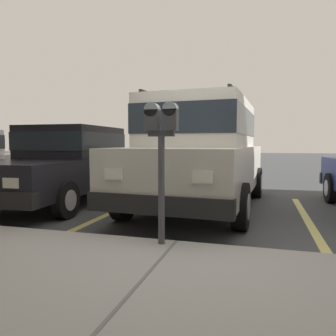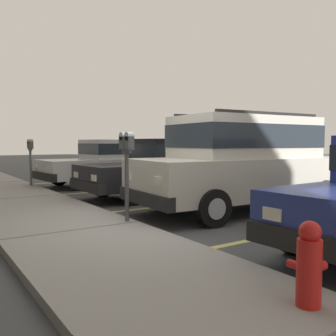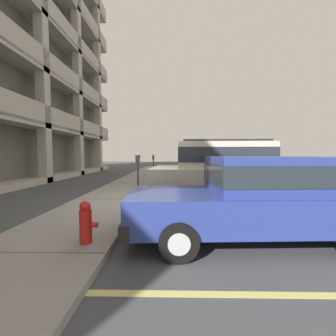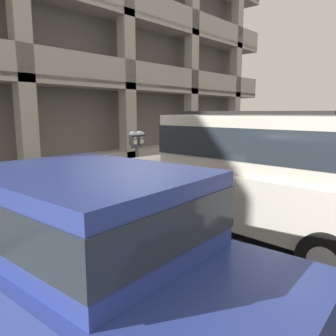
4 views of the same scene
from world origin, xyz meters
name	(u,v)px [view 3 (image 3 of 4)]	position (x,y,z in m)	size (l,w,h in m)	color
ground_plane	(148,204)	(0.00, 0.00, -0.05)	(80.00, 80.00, 0.10)	#444749
sidewalk	(109,201)	(0.00, 1.30, 0.06)	(40.00, 2.20, 0.12)	gray
parking_stall_lines	(188,194)	(1.59, -1.40, 0.00)	(12.84, 4.80, 0.01)	#DBD16B
silver_suv	(222,169)	(0.19, -2.43, 1.09)	(2.20, 4.88, 2.03)	beige
red_sedan	(256,196)	(-3.12, -2.31, 0.82)	(1.98, 4.55, 1.54)	navy
dark_hatchback	(206,171)	(2.95, -2.29, 0.82)	(1.93, 4.53, 1.54)	black
blue_coupe	(195,167)	(6.24, -2.18, 0.82)	(2.05, 4.59, 1.54)	silver
parking_meter_near	(138,165)	(0.13, 0.35, 1.24)	(0.35, 0.12, 1.50)	#47474C
parking_meter_far	(153,161)	(6.49, 0.38, 1.19)	(0.35, 0.12, 1.43)	#595B60
fire_hydrant	(86,222)	(-3.61, 0.65, 0.46)	(0.30, 0.30, 0.70)	red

